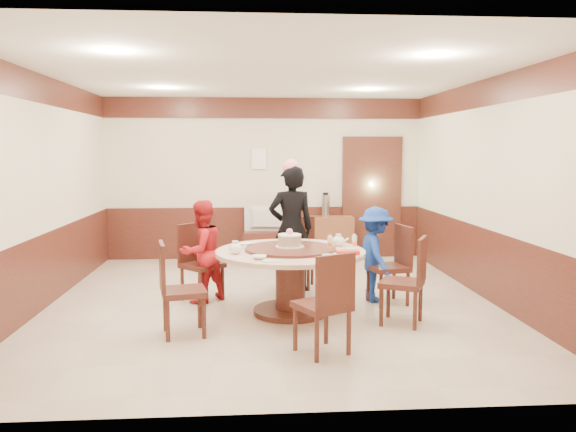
{
  "coord_description": "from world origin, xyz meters",
  "views": [
    {
      "loc": [
        -0.28,
        -6.86,
        1.89
      ],
      "look_at": [
        0.2,
        -0.09,
        1.1
      ],
      "focal_mm": 35.0,
      "sensor_mm": 36.0,
      "label": 1
    }
  ],
  "objects": [
    {
      "name": "television",
      "position": [
        0.03,
        2.75,
        0.73
      ],
      "size": [
        0.8,
        0.18,
        0.46
      ],
      "primitive_type": "imported",
      "rotation": [
        0.0,
        0.0,
        3.05
      ],
      "color": "gray",
      "rests_on": "tv_stand"
    },
    {
      "name": "chair_1",
      "position": [
        0.39,
        0.8,
        0.3
      ],
      "size": [
        0.54,
        0.54,
        0.97
      ],
      "rotation": [
        0.0,
        0.0,
        2.88
      ],
      "color": "#461E16",
      "rests_on": "ground"
    },
    {
      "name": "bottle_0",
      "position": [
        0.65,
        -0.55,
        0.83
      ],
      "size": [
        0.06,
        0.06,
        0.16
      ],
      "primitive_type": "cylinder",
      "color": "white",
      "rests_on": "banquet_table"
    },
    {
      "name": "chair_0",
      "position": [
        1.46,
        -0.14,
        0.3
      ],
      "size": [
        0.53,
        0.53,
        0.97
      ],
      "rotation": [
        0.0,
        0.0,
        1.79
      ],
      "color": "#461E16",
      "rests_on": "ground"
    },
    {
      "name": "notice_left",
      "position": [
        -0.1,
        2.96,
        1.75
      ],
      "size": [
        0.25,
        0.0,
        0.35
      ],
      "primitive_type": "cube",
      "color": "white",
      "rests_on": "room"
    },
    {
      "name": "person_blue",
      "position": [
        1.3,
        -0.02,
        0.6
      ],
      "size": [
        0.51,
        0.81,
        1.2
      ],
      "primitive_type": "imported",
      "rotation": [
        0.0,
        0.0,
        1.66
      ],
      "color": "navy",
      "rests_on": "ground"
    },
    {
      "name": "banquet_table",
      "position": [
        0.2,
        -0.49,
        0.53
      ],
      "size": [
        1.73,
        1.73,
        0.78
      ],
      "color": "#461E16",
      "rests_on": "ground"
    },
    {
      "name": "thermos",
      "position": [
        1.05,
        2.78,
        0.94
      ],
      "size": [
        0.15,
        0.15,
        0.38
      ],
      "primitive_type": "cylinder",
      "color": "silver",
      "rests_on": "side_cabinet"
    },
    {
      "name": "room",
      "position": [
        0.01,
        0.01,
        1.08
      ],
      "size": [
        6.0,
        6.04,
        2.84
      ],
      "color": "beige",
      "rests_on": "ground"
    },
    {
      "name": "chair_3",
      "position": [
        -0.98,
        -1.18,
        0.3
      ],
      "size": [
        0.53,
        0.52,
        0.97
      ],
      "rotation": [
        0.0,
        0.0,
        4.92
      ],
      "color": "#461E16",
      "rests_on": "ground"
    },
    {
      "name": "teapot_right",
      "position": [
        0.79,
        -0.25,
        0.81
      ],
      "size": [
        0.17,
        0.15,
        0.13
      ],
      "primitive_type": "ellipsoid",
      "color": "white",
      "rests_on": "banquet_table"
    },
    {
      "name": "person_red",
      "position": [
        -0.87,
        0.09,
        0.64
      ],
      "size": [
        0.78,
        0.78,
        1.28
      ],
      "primitive_type": "imported",
      "rotation": [
        0.0,
        0.0,
        3.92
      ],
      "color": "#B4181D",
      "rests_on": "ground"
    },
    {
      "name": "chair_2",
      "position": [
        -0.89,
        0.18,
        0.3
      ],
      "size": [
        0.62,
        0.62,
        0.97
      ],
      "rotation": [
        0.0,
        0.0,
        3.91
      ],
      "color": "#461E16",
      "rests_on": "ground"
    },
    {
      "name": "teapot_left",
      "position": [
        -0.43,
        -0.69,
        0.81
      ],
      "size": [
        0.17,
        0.15,
        0.13
      ],
      "primitive_type": "ellipsoid",
      "color": "white",
      "rests_on": "banquet_table"
    },
    {
      "name": "chair_5",
      "position": [
        1.4,
        -0.98,
        0.3
      ],
      "size": [
        0.59,
        0.59,
        0.97
      ],
      "rotation": [
        0.0,
        0.0,
        7.4
      ],
      "color": "#461E16",
      "rests_on": "ground"
    },
    {
      "name": "bowl_2",
      "position": [
        -0.17,
        -1.01,
        0.77
      ],
      "size": [
        0.16,
        0.16,
        0.04
      ],
      "primitive_type": "imported",
      "color": "white",
      "rests_on": "banquet_table"
    },
    {
      "name": "side_cabinet",
      "position": [
        1.13,
        2.78,
        0.38
      ],
      "size": [
        0.8,
        0.4,
        0.75
      ],
      "primitive_type": "cube",
      "color": "brown",
      "rests_on": "ground"
    },
    {
      "name": "saucer_far",
      "position": [
        0.65,
        0.01,
        0.76
      ],
      "size": [
        0.18,
        0.18,
        0.01
      ],
      "primitive_type": "cylinder",
      "color": "white",
      "rests_on": "banquet_table"
    },
    {
      "name": "birthday_cake",
      "position": [
        0.19,
        -0.46,
        0.86
      ],
      "size": [
        0.33,
        0.33,
        0.22
      ],
      "color": "white",
      "rests_on": "banquet_table"
    },
    {
      "name": "bowl_1",
      "position": [
        0.56,
        -1.02,
        0.77
      ],
      "size": [
        0.13,
        0.13,
        0.04
      ],
      "primitive_type": "imported",
      "color": "white",
      "rests_on": "banquet_table"
    },
    {
      "name": "chair_4",
      "position": [
        0.4,
        -1.81,
        0.3
      ],
      "size": [
        0.59,
        0.6,
        0.97
      ],
      "rotation": [
        0.0,
        0.0,
        6.77
      ],
      "color": "#461E16",
      "rests_on": "ground"
    },
    {
      "name": "bowl_0",
      "position": [
        -0.32,
        -0.18,
        0.77
      ],
      "size": [
        0.17,
        0.17,
        0.04
      ],
      "primitive_type": "imported",
      "color": "white",
      "rests_on": "banquet_table"
    },
    {
      "name": "bowl_3",
      "position": [
        0.88,
        -0.64,
        0.77
      ],
      "size": [
        0.14,
        0.14,
        0.04
      ],
      "primitive_type": "imported",
      "color": "white",
      "rests_on": "banquet_table"
    },
    {
      "name": "notice_right",
      "position": [
        0.55,
        2.96,
        1.45
      ],
      "size": [
        0.3,
        0.0,
        0.22
      ],
      "primitive_type": "cube",
      "color": "white",
      "rests_on": "room"
    },
    {
      "name": "shrimp_platter",
      "position": [
        0.79,
        -0.9,
        0.78
      ],
      "size": [
        0.3,
        0.2,
        0.06
      ],
      "color": "white",
      "rests_on": "banquet_table"
    },
    {
      "name": "bottle_1",
      "position": [
        0.94,
        -0.48,
        0.83
      ],
      "size": [
        0.06,
        0.06,
        0.16
      ],
      "primitive_type": "cylinder",
      "color": "white",
      "rests_on": "banquet_table"
    },
    {
      "name": "saucer_near",
      "position": [
        -0.05,
        -1.14,
        0.76
      ],
      "size": [
        0.18,
        0.18,
        0.01
      ],
      "primitive_type": "cylinder",
      "color": "white",
      "rests_on": "banquet_table"
    },
    {
      "name": "tv_stand",
      "position": [
        0.03,
        2.75,
        0.25
      ],
      "size": [
        0.85,
        0.45,
        0.5
      ],
      "primitive_type": "cube",
      "color": "#461E16",
      "rests_on": "ground"
    },
    {
      "name": "person_standing",
      "position": [
        0.29,
        0.59,
        0.85
      ],
      "size": [
        0.67,
        0.5,
        1.69
      ],
      "primitive_type": "imported",
      "rotation": [
        0.0,
        0.0,
        3.3
      ],
      "color": "black",
      "rests_on": "ground"
    }
  ]
}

